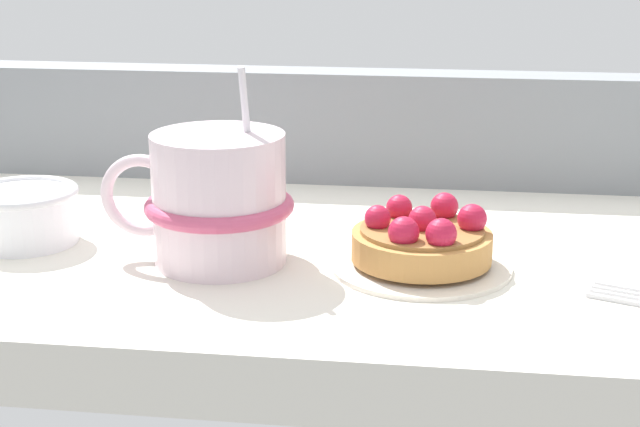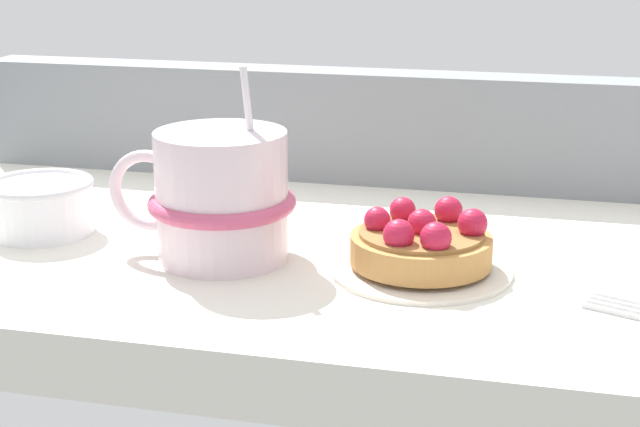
% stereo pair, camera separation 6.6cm
% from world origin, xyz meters
% --- Properties ---
extents(ground_plane, '(0.81, 0.40, 0.04)m').
position_xyz_m(ground_plane, '(0.00, 0.00, -0.02)').
color(ground_plane, silver).
extents(window_rail_back, '(0.80, 0.04, 0.10)m').
position_xyz_m(window_rail_back, '(0.00, 0.18, 0.05)').
color(window_rail_back, gray).
rests_on(window_rail_back, ground_plane).
extents(dessert_plate, '(0.12, 0.12, 0.01)m').
position_xyz_m(dessert_plate, '(0.04, -0.05, 0.00)').
color(dessert_plate, silver).
rests_on(dessert_plate, ground_plane).
extents(raspberry_tart, '(0.09, 0.09, 0.04)m').
position_xyz_m(raspberry_tart, '(0.04, -0.05, 0.02)').
color(raspberry_tart, '#B77F42').
rests_on(raspberry_tart, dessert_plate).
extents(coffee_mug, '(0.13, 0.10, 0.14)m').
position_xyz_m(coffee_mug, '(-0.10, -0.05, 0.04)').
color(coffee_mug, silver).
rests_on(coffee_mug, ground_plane).
extents(sugar_bowl, '(0.08, 0.08, 0.04)m').
position_xyz_m(sugar_bowl, '(-0.25, -0.03, 0.02)').
color(sugar_bowl, white).
rests_on(sugar_bowl, ground_plane).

